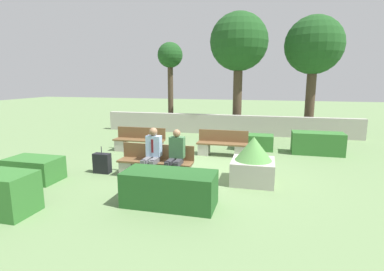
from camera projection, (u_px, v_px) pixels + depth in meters
ground_plane at (197, 170)px, 8.54m from camera, size 60.00×60.00×0.00m
perimeter_wall at (226, 125)px, 14.07m from camera, size 11.88×0.30×0.91m
bench_front at (156, 165)px, 7.92m from camera, size 2.00×0.48×0.84m
bench_left_side at (222, 146)px, 10.13m from camera, size 1.70×0.49×0.84m
bench_right_side at (139, 142)px, 10.72m from camera, size 1.84×0.48×0.84m
person_seated_man at (152, 151)px, 7.72m from camera, size 0.38×0.63×1.33m
person_seated_woman at (176, 153)px, 7.56m from camera, size 0.38×0.63×1.30m
hedge_block_near_left at (317, 143)px, 10.32m from camera, size 1.70×0.75×0.76m
hedge_block_near_right at (254, 142)px, 11.01m from camera, size 1.34×0.70×0.56m
hedge_block_mid_left at (170, 189)px, 6.11m from camera, size 1.88×0.82×0.71m
hedge_block_mid_right at (34, 169)px, 7.63m from camera, size 1.31×0.81×0.59m
planter_corner_left at (253, 161)px, 7.44m from camera, size 1.04×1.04×1.16m
suitcase at (102, 163)px, 8.23m from camera, size 0.47×0.22×0.75m
tree_leftmost at (170, 60)px, 15.33m from camera, size 1.29×1.29×4.41m
tree_center_left at (239, 43)px, 14.03m from camera, size 2.72×2.72×5.64m
tree_center_right at (314, 47)px, 13.78m from camera, size 2.66×2.66×5.43m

